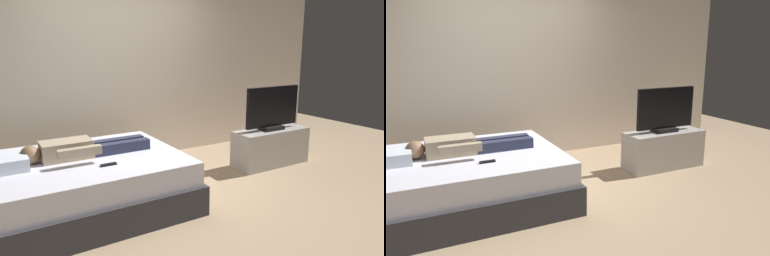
{
  "view_description": "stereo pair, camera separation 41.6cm",
  "coord_description": "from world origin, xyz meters",
  "views": [
    {
      "loc": [
        -1.74,
        -3.24,
        1.64
      ],
      "look_at": [
        0.38,
        0.22,
        0.69
      ],
      "focal_mm": 33.49,
      "sensor_mm": 36.0,
      "label": 1
    },
    {
      "loc": [
        -1.37,
        -3.44,
        1.64
      ],
      "look_at": [
        0.38,
        0.22,
        0.69
      ],
      "focal_mm": 33.49,
      "sensor_mm": 36.0,
      "label": 2
    }
  ],
  "objects": [
    {
      "name": "tv",
      "position": [
        1.69,
        0.27,
        0.78
      ],
      "size": [
        0.88,
        0.2,
        0.59
      ],
      "color": "black",
      "rests_on": "tv_stand"
    },
    {
      "name": "back_wall",
      "position": [
        0.4,
        1.58,
        1.4
      ],
      "size": [
        6.4,
        0.1,
        2.8
      ],
      "primitive_type": "cube",
      "color": "beige",
      "rests_on": "ground"
    },
    {
      "name": "tv_stand",
      "position": [
        1.69,
        0.27,
        0.25
      ],
      "size": [
        1.1,
        0.4,
        0.5
      ],
      "primitive_type": "cube",
      "color": "#B7B2AD",
      "rests_on": "ground"
    },
    {
      "name": "ground_plane",
      "position": [
        0.0,
        0.0,
        0.0
      ],
      "size": [
        10.0,
        10.0,
        0.0
      ],
      "primitive_type": "plane",
      "color": "tan"
    },
    {
      "name": "remote",
      "position": [
        -0.74,
        -0.13,
        0.55
      ],
      "size": [
        0.15,
        0.04,
        0.02
      ],
      "primitive_type": "cube",
      "color": "black",
      "rests_on": "bed"
    },
    {
      "name": "bed",
      "position": [
        -0.92,
        0.22,
        0.26
      ],
      "size": [
        2.05,
        1.59,
        0.54
      ],
      "color": "#333338",
      "rests_on": "ground"
    },
    {
      "name": "person",
      "position": [
        -0.9,
        0.27,
        0.62
      ],
      "size": [
        1.26,
        0.46,
        0.18
      ],
      "color": "tan",
      "rests_on": "bed"
    }
  ]
}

